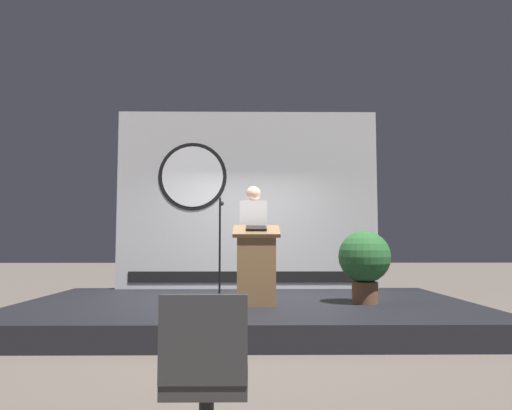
{
  "coord_description": "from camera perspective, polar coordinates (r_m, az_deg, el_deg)",
  "views": [
    {
      "loc": [
        0.06,
        -6.94,
        1.15
      ],
      "look_at": [
        0.14,
        -0.03,
        1.7
      ],
      "focal_mm": 33.23,
      "sensor_mm": 36.0,
      "label": 1
    }
  ],
  "objects": [
    {
      "name": "stage_platform",
      "position": [
        7.01,
        -1.16,
        -12.72
      ],
      "size": [
        6.4,
        4.0,
        0.3
      ],
      "primitive_type": "cube",
      "color": "black",
      "rests_on": "ground"
    },
    {
      "name": "microphone_stand",
      "position": [
        6.42,
        -4.38,
        -7.62
      ],
      "size": [
        0.24,
        0.47,
        1.45
      ],
      "color": "black",
      "rests_on": "stage_platform"
    },
    {
      "name": "banner_display",
      "position": [
        8.82,
        -1.23,
        0.67
      ],
      "size": [
        4.84,
        0.12,
        3.3
      ],
      "color": "silver",
      "rests_on": "stage_platform"
    },
    {
      "name": "speaker_person",
      "position": [
        6.99,
        -0.32,
        -4.44
      ],
      "size": [
        0.4,
        0.26,
        1.68
      ],
      "color": "black",
      "rests_on": "stage_platform"
    },
    {
      "name": "podium",
      "position": [
        6.52,
        0.04,
        -7.36
      ],
      "size": [
        0.64,
        0.49,
        1.1
      ],
      "color": "olive",
      "rests_on": "stage_platform"
    },
    {
      "name": "audience_chair_left",
      "position": [
        2.61,
        -6.11,
        -19.01
      ],
      "size": [
        0.44,
        0.45,
        0.89
      ],
      "color": "black",
      "rests_on": "ground"
    },
    {
      "name": "ground_plane",
      "position": [
        7.03,
        -1.16,
        -13.93
      ],
      "size": [
        40.0,
        40.0,
        0.0
      ],
      "primitive_type": "plane",
      "color": "#6B6056"
    },
    {
      "name": "potted_plant",
      "position": [
        6.87,
        12.92,
        -6.46
      ],
      "size": [
        0.73,
        0.73,
        1.01
      ],
      "color": "brown",
      "rests_on": "stage_platform"
    }
  ]
}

